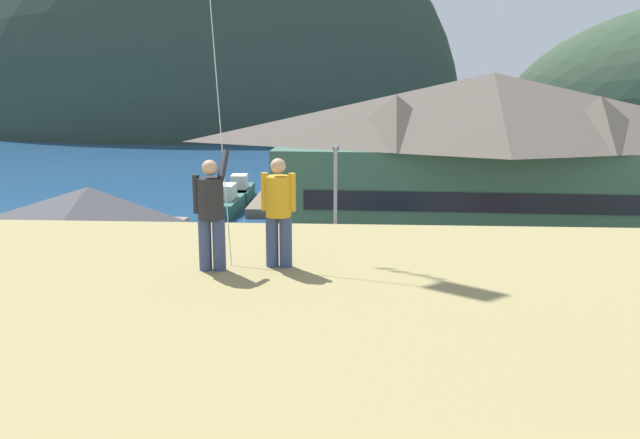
{
  "coord_description": "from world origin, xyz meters",
  "views": [
    {
      "loc": [
        1.55,
        -20.9,
        10.42
      ],
      "look_at": [
        -0.26,
        9.0,
        4.04
      ],
      "focal_mm": 39.24,
      "sensor_mm": 36.0,
      "label": 1
    }
  ],
  "objects_px": {
    "wharf_dock": "(276,201)",
    "parked_car_lone_by_shed": "(257,374)",
    "storage_shed_waterside": "(343,204)",
    "moored_boat_outer_mooring": "(322,193)",
    "parked_car_mid_row_near": "(393,298)",
    "parked_car_front_row_silver": "(233,300)",
    "person_kite_flyer": "(211,211)",
    "moored_boat_inner_slip": "(226,202)",
    "parked_car_back_row_left": "(133,351)",
    "moored_boat_wharfside": "(240,191)",
    "harbor_lodge": "(490,154)",
    "parking_light_pole": "(335,211)",
    "parked_car_front_row_red": "(422,362)",
    "person_companion": "(279,209)",
    "storage_shed_near_lot": "(92,250)",
    "parked_car_mid_row_far": "(585,315)"
  },
  "relations": [
    {
      "from": "moored_boat_outer_mooring",
      "to": "person_kite_flyer",
      "type": "relative_size",
      "value": 4.04
    },
    {
      "from": "wharf_dock",
      "to": "moored_boat_outer_mooring",
      "type": "distance_m",
      "value": 4.06
    },
    {
      "from": "moored_boat_outer_mooring",
      "to": "parked_car_front_row_red",
      "type": "relative_size",
      "value": 1.78
    },
    {
      "from": "harbor_lodge",
      "to": "moored_boat_inner_slip",
      "type": "bearing_deg",
      "value": 155.15
    },
    {
      "from": "storage_shed_near_lot",
      "to": "moored_boat_outer_mooring",
      "type": "bearing_deg",
      "value": 73.28
    },
    {
      "from": "parked_car_back_row_left",
      "to": "person_companion",
      "type": "xyz_separation_m",
      "value": [
        6.42,
        -11.25,
        7.22
      ]
    },
    {
      "from": "moored_boat_wharfside",
      "to": "parked_car_lone_by_shed",
      "type": "distance_m",
      "value": 36.44
    },
    {
      "from": "moored_boat_inner_slip",
      "to": "storage_shed_near_lot",
      "type": "bearing_deg",
      "value": -93.21
    },
    {
      "from": "harbor_lodge",
      "to": "parked_car_back_row_left",
      "type": "bearing_deg",
      "value": -126.51
    },
    {
      "from": "wharf_dock",
      "to": "person_kite_flyer",
      "type": "distance_m",
      "value": 44.52
    },
    {
      "from": "wharf_dock",
      "to": "parked_car_front_row_silver",
      "type": "distance_m",
      "value": 26.51
    },
    {
      "from": "storage_shed_waterside",
      "to": "moored_boat_inner_slip",
      "type": "xyz_separation_m",
      "value": [
        -9.12,
        9.1,
        -1.72
      ]
    },
    {
      "from": "parked_car_front_row_red",
      "to": "parked_car_front_row_silver",
      "type": "height_order",
      "value": "same"
    },
    {
      "from": "moored_boat_inner_slip",
      "to": "parked_car_back_row_left",
      "type": "relative_size",
      "value": 1.63
    },
    {
      "from": "parked_car_mid_row_far",
      "to": "parked_car_back_row_left",
      "type": "distance_m",
      "value": 17.16
    },
    {
      "from": "wharf_dock",
      "to": "parked_car_back_row_left",
      "type": "height_order",
      "value": "parked_car_back_row_left"
    },
    {
      "from": "parked_car_front_row_silver",
      "to": "parked_car_mid_row_near",
      "type": "height_order",
      "value": "same"
    },
    {
      "from": "parked_car_lone_by_shed",
      "to": "parked_car_back_row_left",
      "type": "bearing_deg",
      "value": 160.49
    },
    {
      "from": "storage_shed_waterside",
      "to": "person_kite_flyer",
      "type": "relative_size",
      "value": 3.4
    },
    {
      "from": "parked_car_front_row_silver",
      "to": "person_kite_flyer",
      "type": "bearing_deg",
      "value": -80.02
    },
    {
      "from": "parked_car_mid_row_far",
      "to": "person_companion",
      "type": "relative_size",
      "value": 2.44
    },
    {
      "from": "parked_car_front_row_red",
      "to": "parked_car_mid_row_far",
      "type": "xyz_separation_m",
      "value": [
        6.77,
        4.93,
        0.0
      ]
    },
    {
      "from": "parked_car_back_row_left",
      "to": "parking_light_pole",
      "type": "bearing_deg",
      "value": 55.47
    },
    {
      "from": "storage_shed_near_lot",
      "to": "parked_car_front_row_red",
      "type": "bearing_deg",
      "value": -26.48
    },
    {
      "from": "moored_boat_inner_slip",
      "to": "person_companion",
      "type": "distance_m",
      "value": 42.22
    },
    {
      "from": "parked_car_mid_row_far",
      "to": "storage_shed_waterside",
      "type": "bearing_deg",
      "value": 122.43
    },
    {
      "from": "parked_car_mid_row_near",
      "to": "parked_car_lone_by_shed",
      "type": "bearing_deg",
      "value": -120.39
    },
    {
      "from": "storage_shed_near_lot",
      "to": "parked_car_mid_row_near",
      "type": "relative_size",
      "value": 1.92
    },
    {
      "from": "storage_shed_waterside",
      "to": "parked_car_lone_by_shed",
      "type": "relative_size",
      "value": 1.49
    },
    {
      "from": "storage_shed_near_lot",
      "to": "parked_car_lone_by_shed",
      "type": "relative_size",
      "value": 1.92
    },
    {
      "from": "moored_boat_outer_mooring",
      "to": "parked_car_lone_by_shed",
      "type": "bearing_deg",
      "value": -90.0
    },
    {
      "from": "moored_boat_outer_mooring",
      "to": "parked_car_mid_row_near",
      "type": "distance_m",
      "value": 28.13
    },
    {
      "from": "harbor_lodge",
      "to": "parked_car_front_row_silver",
      "type": "height_order",
      "value": "harbor_lodge"
    },
    {
      "from": "harbor_lodge",
      "to": "moored_boat_inner_slip",
      "type": "distance_m",
      "value": 20.44
    },
    {
      "from": "moored_boat_outer_mooring",
      "to": "parked_car_mid_row_far",
      "type": "xyz_separation_m",
      "value": [
        12.05,
        -29.44,
        0.34
      ]
    },
    {
      "from": "parked_car_mid_row_near",
      "to": "parking_light_pole",
      "type": "xyz_separation_m",
      "value": [
        -2.57,
        3.22,
        3.07
      ]
    },
    {
      "from": "wharf_dock",
      "to": "parked_car_mid_row_near",
      "type": "bearing_deg",
      "value": -72.46
    },
    {
      "from": "moored_boat_outer_mooring",
      "to": "parked_car_mid_row_near",
      "type": "bearing_deg",
      "value": -80.56
    },
    {
      "from": "parking_light_pole",
      "to": "person_kite_flyer",
      "type": "relative_size",
      "value": 3.77
    },
    {
      "from": "parked_car_mid_row_far",
      "to": "parked_car_back_row_left",
      "type": "bearing_deg",
      "value": -164.53
    },
    {
      "from": "parked_car_front_row_silver",
      "to": "parking_light_pole",
      "type": "distance_m",
      "value": 6.44
    },
    {
      "from": "storage_shed_waterside",
      "to": "moored_boat_outer_mooring",
      "type": "distance_m",
      "value": 14.07
    },
    {
      "from": "storage_shed_near_lot",
      "to": "moored_boat_wharfside",
      "type": "xyz_separation_m",
      "value": [
        1.53,
        27.81,
        -2.2
      ]
    },
    {
      "from": "moored_boat_outer_mooring",
      "to": "parked_car_back_row_left",
      "type": "relative_size",
      "value": 1.73
    },
    {
      "from": "parked_car_front_row_red",
      "to": "person_kite_flyer",
      "type": "relative_size",
      "value": 2.27
    },
    {
      "from": "parked_car_front_row_red",
      "to": "parking_light_pole",
      "type": "bearing_deg",
      "value": 108.22
    },
    {
      "from": "harbor_lodge",
      "to": "moored_boat_outer_mooring",
      "type": "distance_m",
      "value": 17.75
    },
    {
      "from": "wharf_dock",
      "to": "parked_car_lone_by_shed",
      "type": "relative_size",
      "value": 2.47
    },
    {
      "from": "parking_light_pole",
      "to": "storage_shed_waterside",
      "type": "bearing_deg",
      "value": 89.59
    },
    {
      "from": "person_kite_flyer",
      "to": "person_companion",
      "type": "xyz_separation_m",
      "value": [
        1.02,
        0.26,
        -0.02
      ]
    }
  ]
}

